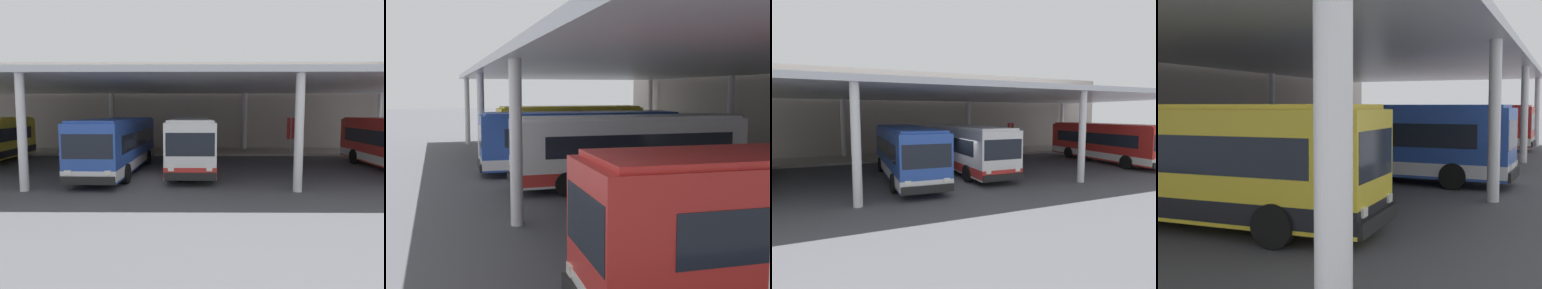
{
  "view_description": "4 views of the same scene",
  "coord_description": "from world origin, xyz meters",
  "views": [
    {
      "loc": [
        1.54,
        -17.17,
        3.57
      ],
      "look_at": [
        1.37,
        3.22,
        1.56
      ],
      "focal_mm": 31.0,
      "sensor_mm": 36.0,
      "label": 1
    },
    {
      "loc": [
        21.12,
        -4.86,
        4.27
      ],
      "look_at": [
        -2.73,
        2.14,
        1.49
      ],
      "focal_mm": 45.06,
      "sensor_mm": 36.0,
      "label": 2
    },
    {
      "loc": [
        -7.07,
        -16.06,
        3.93
      ],
      "look_at": [
        0.98,
        2.68,
        1.93
      ],
      "focal_mm": 28.8,
      "sensor_mm": 36.0,
      "label": 3
    },
    {
      "loc": [
        -23.15,
        -4.67,
        3.14
      ],
      "look_at": [
        -1.48,
        4.58,
        1.33
      ],
      "focal_mm": 47.72,
      "sensor_mm": 36.0,
      "label": 4
    }
  ],
  "objects": [
    {
      "name": "station_building_facade",
      "position": [
        0.0,
        15.0,
        4.09
      ],
      "size": [
        48.0,
        1.6,
        8.19
      ],
      "primitive_type": "cube",
      "color": "#ADA399",
      "rests_on": "ground"
    },
    {
      "name": "ground_plane",
      "position": [
        0.0,
        0.0,
        0.0
      ],
      "size": [
        200.0,
        200.0,
        0.0
      ],
      "primitive_type": "plane",
      "color": "#47474C"
    },
    {
      "name": "bus_far_bay",
      "position": [
        13.69,
        2.67,
        1.66
      ],
      "size": [
        2.93,
        10.59,
        3.17
      ],
      "color": "red",
      "rests_on": "ground"
    },
    {
      "name": "trash_bin",
      "position": [
        -2.65,
        12.15,
        0.68
      ],
      "size": [
        0.52,
        0.52,
        0.98
      ],
      "color": "#236638",
      "rests_on": "platform_kerb"
    },
    {
      "name": "bus_second_bay",
      "position": [
        -2.99,
        2.38,
        1.66
      ],
      "size": [
        2.98,
        10.61,
        3.17
      ],
      "color": "#284CA8",
      "rests_on": "ground"
    },
    {
      "name": "bench_waiting",
      "position": [
        0.98,
        11.82,
        0.66
      ],
      "size": [
        1.8,
        0.45,
        0.92
      ],
      "color": "#4C515B",
      "rests_on": "platform_kerb"
    },
    {
      "name": "platform_kerb",
      "position": [
        0.0,
        11.75,
        0.09
      ],
      "size": [
        42.0,
        4.5,
        0.18
      ],
      "primitive_type": "cube",
      "color": "#A39E93",
      "rests_on": "ground"
    },
    {
      "name": "bus_middle_bay",
      "position": [
        1.32,
        3.35,
        1.66
      ],
      "size": [
        2.74,
        10.53,
        3.17
      ],
      "color": "white",
      "rests_on": "ground"
    },
    {
      "name": "canopy_shelter",
      "position": [
        0.0,
        5.5,
        5.31
      ],
      "size": [
        40.0,
        17.0,
        5.55
      ],
      "color": "silver",
      "rests_on": "ground"
    },
    {
      "name": "banner_sign",
      "position": [
        9.71,
        10.94,
        1.98
      ],
      "size": [
        0.7,
        0.12,
        3.2
      ],
      "color": "#B2B2B7",
      "rests_on": "platform_kerb"
    }
  ]
}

